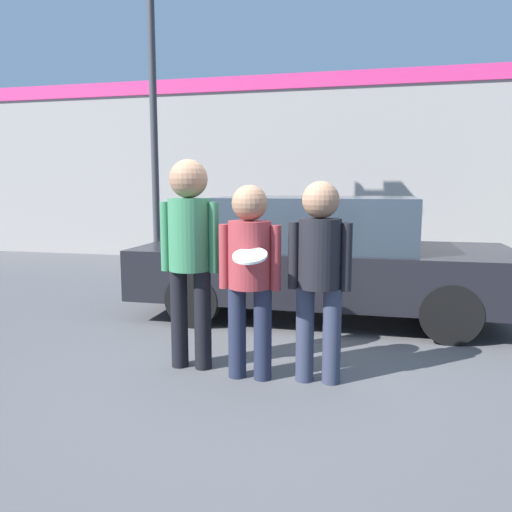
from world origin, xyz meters
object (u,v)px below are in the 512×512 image
person_right (319,265)px  parked_car_near (320,257)px  person_middle_with_frisbee (250,266)px  street_lamp (164,80)px  person_left (190,243)px

person_right → parked_car_near: size_ratio=0.37×
person_middle_with_frisbee → parked_car_near: bearing=80.8°
person_right → street_lamp: bearing=127.4°
person_right → street_lamp: 5.40m
person_left → person_middle_with_frisbee: person_left is taller
person_right → street_lamp: street_lamp is taller
parked_car_near → street_lamp: street_lamp is taller
person_left → street_lamp: bearing=115.7°
person_middle_with_frisbee → parked_car_near: person_middle_with_frisbee is taller
person_left → person_middle_with_frisbee: 0.60m
person_left → person_middle_with_frisbee: bearing=-12.8°
person_right → street_lamp: (-2.96, 3.86, 2.34)m
person_left → street_lamp: 4.74m
person_middle_with_frisbee → person_right: bearing=5.0°
person_right → parked_car_near: bearing=95.5°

